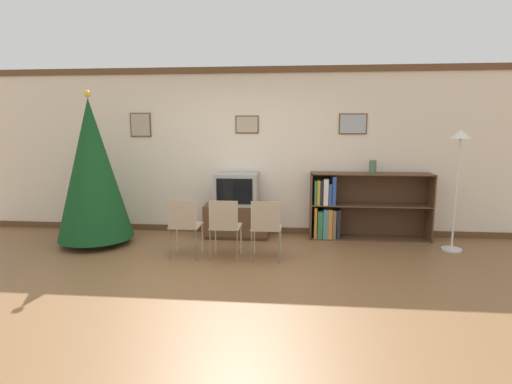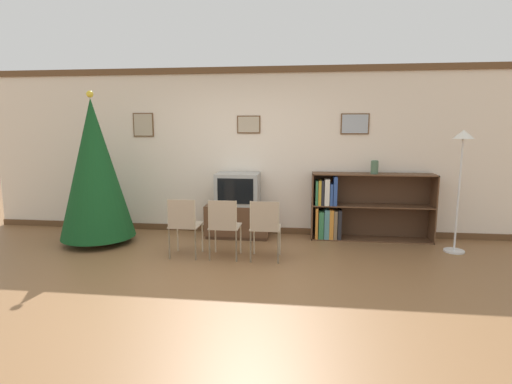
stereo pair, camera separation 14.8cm
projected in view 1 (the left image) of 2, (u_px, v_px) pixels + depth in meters
name	position (u px, v px, depth m)	size (l,w,h in m)	color
ground_plane	(223.00, 281.00, 4.61)	(24.00, 24.00, 0.00)	brown
wall_back	(246.00, 152.00, 6.56)	(8.95, 0.11, 2.70)	silver
christmas_tree	(92.00, 170.00, 5.90)	(1.09, 1.09, 2.28)	maroon
tv_console	(237.00, 220.00, 6.43)	(1.02, 0.50, 0.53)	#412A1A
television	(237.00, 189.00, 6.35)	(0.68, 0.49, 0.51)	#9E9E99
folding_chair_left	(184.00, 224.00, 5.34)	(0.40, 0.40, 0.82)	tan
folding_chair_center	(225.00, 225.00, 5.29)	(0.40, 0.40, 0.82)	tan
folding_chair_right	(266.00, 226.00, 5.23)	(0.40, 0.40, 0.82)	tan
bookshelf	(349.00, 208.00, 6.31)	(1.86, 0.36, 1.05)	brown
vase	(373.00, 167.00, 6.14)	(0.11, 0.11, 0.21)	#47664C
standing_lamp	(459.00, 159.00, 5.55)	(0.28, 0.28, 1.72)	silver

